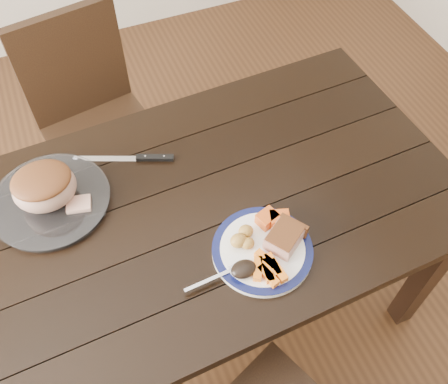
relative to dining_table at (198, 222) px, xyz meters
name	(u,v)px	position (x,y,z in m)	size (l,w,h in m)	color
ground	(205,307)	(0.00, 0.00, -0.66)	(4.00, 4.00, 0.00)	#472B16
dining_table	(198,222)	(0.00, 0.00, 0.00)	(1.64, 0.97, 0.75)	black
chair_far	(93,114)	(-0.19, 0.74, -0.13)	(0.49, 0.50, 0.93)	black
dinner_plate	(262,250)	(0.11, -0.22, 0.10)	(0.28, 0.28, 0.02)	white
plate_rim	(262,249)	(0.11, -0.22, 0.11)	(0.28, 0.28, 0.02)	#0C113C
serving_platter	(51,202)	(-0.40, 0.17, 0.10)	(0.34, 0.34, 0.02)	white
pork_slice	(284,238)	(0.18, -0.22, 0.14)	(0.10, 0.08, 0.04)	tan
roasted_potatoes	(243,238)	(0.07, -0.18, 0.13)	(0.08, 0.07, 0.04)	gold
carrot_batons	(268,268)	(0.10, -0.29, 0.12)	(0.09, 0.12, 0.02)	orange
pumpkin_wedges	(273,219)	(0.18, -0.15, 0.13)	(0.10, 0.08, 0.04)	orange
dark_mushroom	(244,269)	(0.04, -0.27, 0.13)	(0.07, 0.05, 0.03)	black
fork	(220,276)	(-0.03, -0.25, 0.11)	(0.18, 0.03, 0.00)	silver
roast_joint	(45,188)	(-0.40, 0.17, 0.17)	(0.18, 0.16, 0.12)	#A77A66
cut_slice	(79,204)	(-0.32, 0.12, 0.12)	(0.07, 0.06, 0.02)	tan
carving_knife	(143,158)	(-0.10, 0.23, 0.10)	(0.30, 0.14, 0.01)	silver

